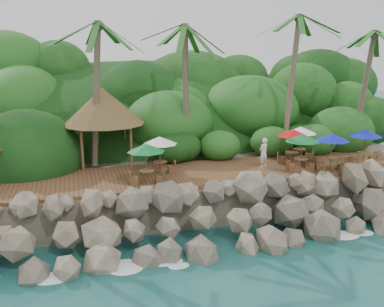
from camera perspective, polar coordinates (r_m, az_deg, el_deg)
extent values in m
plane|color=#19514F|center=(19.45, 4.98, -13.84)|extent=(140.00, 140.00, 0.00)
cube|color=gray|center=(33.65, -4.65, -0.07)|extent=(32.00, 25.20, 2.10)
ellipsoid|color=#143811|center=(41.08, -6.68, 0.87)|extent=(44.80, 28.00, 15.40)
cube|color=brown|center=(23.94, 0.00, -2.79)|extent=(26.00, 5.00, 0.20)
ellipsoid|color=white|center=(18.86, -23.04, -15.78)|extent=(1.20, 0.80, 0.06)
ellipsoid|color=white|center=(18.66, -13.55, -15.34)|extent=(1.20, 0.80, 0.06)
ellipsoid|color=white|center=(18.95, -4.16, -14.51)|extent=(1.20, 0.80, 0.06)
ellipsoid|color=white|center=(19.69, 4.66, -13.38)|extent=(1.20, 0.80, 0.06)
ellipsoid|color=white|center=(20.84, 12.59, -12.09)|extent=(1.20, 0.80, 0.06)
ellipsoid|color=white|center=(22.34, 19.51, -10.77)|extent=(1.20, 0.80, 0.06)
cylinder|color=brown|center=(25.09, -12.80, 7.45)|extent=(1.07, 0.99, 8.24)
ellipsoid|color=#23601E|center=(25.02, -13.31, 16.87)|extent=(6.00, 6.00, 2.40)
cylinder|color=brown|center=(26.39, -0.85, 8.01)|extent=(0.59, 0.62, 8.20)
ellipsoid|color=#23601E|center=(26.31, -0.88, 16.93)|extent=(6.00, 6.00, 2.40)
cylinder|color=brown|center=(28.75, 13.24, 8.89)|extent=(1.56, 1.27, 8.92)
ellipsoid|color=#23601E|center=(28.77, 13.74, 17.81)|extent=(6.00, 6.00, 2.40)
cylinder|color=brown|center=(31.22, 22.14, 7.67)|extent=(0.61, 1.29, 7.95)
ellipsoid|color=#23601E|center=(31.14, 22.81, 14.96)|extent=(6.00, 6.00, 2.40)
cylinder|color=brown|center=(24.88, -14.60, 0.48)|extent=(0.16, 0.16, 2.40)
cylinder|color=brown|center=(25.08, -8.20, 0.89)|extent=(0.16, 0.16, 2.40)
cylinder|color=brown|center=(27.62, -14.76, 1.74)|extent=(0.16, 0.16, 2.40)
cylinder|color=brown|center=(27.80, -8.99, 2.09)|extent=(0.16, 0.16, 2.40)
cone|color=brown|center=(25.93, -11.88, 6.31)|extent=(4.87, 4.87, 2.20)
cylinder|color=brown|center=(26.43, 13.33, -0.60)|extent=(0.07, 0.07, 0.69)
cylinder|color=brown|center=(26.35, 13.37, 0.15)|extent=(0.78, 0.78, 0.05)
cylinder|color=brown|center=(26.28, 13.41, 0.84)|extent=(0.05, 0.05, 2.05)
cone|color=red|center=(26.11, 13.52, 2.74)|extent=(1.96, 1.96, 0.42)
cube|color=brown|center=(26.38, 11.91, -0.85)|extent=(0.51, 0.51, 0.43)
cube|color=brown|center=(26.57, 14.71, -0.90)|extent=(0.51, 0.51, 0.43)
cylinder|color=brown|center=(21.90, -6.12, -3.22)|extent=(0.07, 0.07, 0.69)
cylinder|color=brown|center=(21.80, -6.14, -2.33)|extent=(0.78, 0.78, 0.05)
cylinder|color=brown|center=(21.72, -6.17, -1.50)|extent=(0.05, 0.05, 2.05)
cone|color=#0C6E2D|center=(21.51, -6.22, 0.78)|extent=(1.96, 1.96, 0.42)
cube|color=brown|center=(21.89, -7.81, -3.64)|extent=(0.42, 0.42, 0.43)
cube|color=brown|center=(22.01, -4.42, -3.45)|extent=(0.42, 0.42, 0.43)
cylinder|color=brown|center=(24.98, 14.44, -1.48)|extent=(0.07, 0.07, 0.69)
cylinder|color=brown|center=(24.90, 14.49, -0.69)|extent=(0.78, 0.78, 0.05)
cylinder|color=brown|center=(24.82, 14.53, 0.04)|extent=(0.05, 0.05, 2.05)
cone|color=#0C6C2D|center=(24.64, 14.65, 2.05)|extent=(1.96, 1.96, 0.42)
cube|color=brown|center=(24.67, 13.15, -1.90)|extent=(0.41, 0.41, 0.43)
cube|color=brown|center=(25.37, 15.66, -1.63)|extent=(0.41, 0.41, 0.43)
cylinder|color=brown|center=(25.69, 18.17, -1.32)|extent=(0.07, 0.07, 0.69)
cylinder|color=brown|center=(25.61, 18.22, -0.55)|extent=(0.78, 0.78, 0.05)
cylinder|color=brown|center=(25.53, 18.28, 0.16)|extent=(0.05, 0.05, 2.05)
cone|color=#0D19B4|center=(25.35, 18.42, 2.11)|extent=(1.96, 1.96, 0.42)
cube|color=brown|center=(25.52, 16.76, -1.62)|extent=(0.48, 0.48, 0.43)
cube|color=brown|center=(25.94, 19.51, -1.58)|extent=(0.48, 0.48, 0.43)
cylinder|color=brown|center=(27.71, 22.11, -0.60)|extent=(0.07, 0.07, 0.69)
cylinder|color=brown|center=(27.63, 22.17, 0.12)|extent=(0.78, 0.78, 0.05)
cylinder|color=brown|center=(27.56, 22.23, 0.78)|extent=(0.05, 0.05, 2.05)
cone|color=#0D1AAF|center=(27.39, 22.40, 2.58)|extent=(1.96, 1.96, 0.42)
cube|color=brown|center=(27.38, 20.96, -0.94)|extent=(0.41, 0.41, 0.43)
cube|color=brown|center=(28.11, 23.19, -0.78)|extent=(0.41, 0.41, 0.43)
cylinder|color=brown|center=(23.61, -4.32, -1.94)|extent=(0.07, 0.07, 0.69)
cylinder|color=brown|center=(23.52, -4.34, -1.11)|extent=(0.78, 0.78, 0.05)
cylinder|color=brown|center=(23.44, -4.35, -0.34)|extent=(0.05, 0.05, 2.05)
cone|color=white|center=(23.25, -4.39, 1.78)|extent=(1.96, 1.96, 0.42)
cube|color=brown|center=(23.55, -5.88, -2.35)|extent=(0.40, 0.40, 0.43)
cube|color=brown|center=(23.77, -2.77, -2.15)|extent=(0.40, 0.40, 0.43)
cylinder|color=brown|center=(27.45, 14.28, -0.14)|extent=(0.07, 0.07, 0.69)
cylinder|color=brown|center=(27.37, 14.32, 0.59)|extent=(0.78, 0.78, 0.05)
cylinder|color=brown|center=(27.30, 14.36, 1.25)|extent=(0.05, 0.05, 2.05)
cone|color=white|center=(27.13, 14.47, 3.08)|extent=(1.96, 1.96, 0.42)
cube|color=brown|center=(27.40, 12.91, -0.36)|extent=(0.51, 0.51, 0.43)
cube|color=brown|center=(27.57, 15.61, -0.44)|extent=(0.51, 0.51, 0.43)
cylinder|color=brown|center=(24.57, 17.43, -1.55)|extent=(0.10, 0.10, 1.00)
cylinder|color=brown|center=(25.18, 19.53, -1.36)|extent=(0.10, 0.10, 1.00)
cylinder|color=brown|center=(25.82, 21.53, -1.17)|extent=(0.10, 0.10, 1.00)
cylinder|color=brown|center=(26.49, 23.43, -0.99)|extent=(0.10, 0.10, 1.00)
cube|color=brown|center=(26.74, 24.43, 0.04)|extent=(8.30, 0.06, 0.06)
cube|color=brown|center=(26.83, 24.35, -0.80)|extent=(8.30, 0.06, 0.06)
imported|color=silver|center=(25.13, 9.64, 0.11)|extent=(0.76, 0.65, 1.76)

